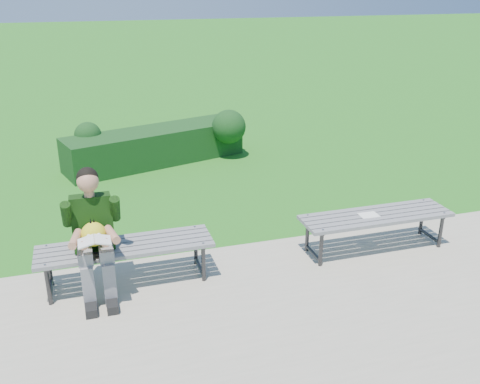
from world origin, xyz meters
TOP-DOWN VIEW (x-y plane):
  - ground at (0.00, 0.00)m, footprint 80.00×80.00m
  - walkway at (0.00, -1.75)m, footprint 30.00×3.50m
  - hedge at (0.01, 3.50)m, footprint 3.32×1.67m
  - bench_left at (-1.00, -0.49)m, footprint 1.80×0.50m
  - bench_right at (1.89, -0.56)m, footprint 1.80×0.50m
  - seated_boy at (-1.30, -0.59)m, footprint 0.56×0.76m
  - paper_sheet at (1.79, -0.56)m, footprint 0.22×0.17m

SIDE VIEW (x-z plane):
  - ground at x=0.00m, z-range 0.00..0.00m
  - walkway at x=0.00m, z-range 0.00..0.02m
  - hedge at x=0.01m, z-range -0.09..0.78m
  - bench_left at x=-1.00m, z-range 0.19..0.64m
  - bench_right at x=1.89m, z-range 0.19..0.64m
  - paper_sheet at x=1.79m, z-range 0.47..0.48m
  - seated_boy at x=-1.30m, z-range 0.06..1.37m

